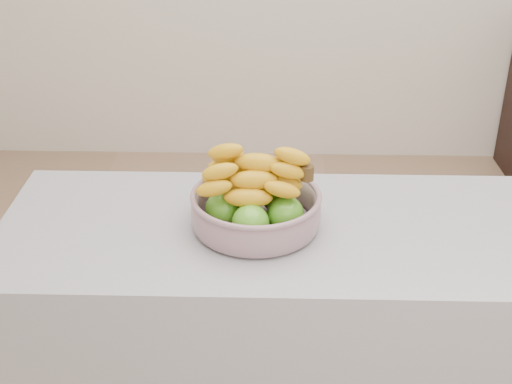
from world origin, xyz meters
TOP-DOWN VIEW (x-y plane):
  - counter at (0.00, -0.33)m, footprint 2.00×0.60m
  - fruit_bowl at (-0.34, -0.33)m, footprint 0.33×0.33m

SIDE VIEW (x-z plane):
  - counter at x=0.00m, z-range 0.00..0.90m
  - fruit_bowl at x=-0.34m, z-range 0.86..1.07m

